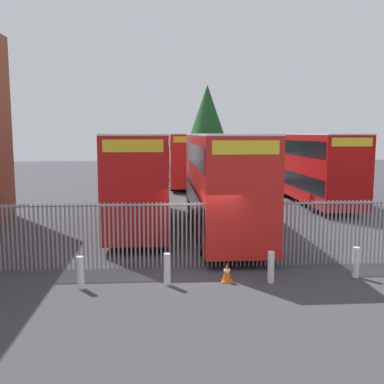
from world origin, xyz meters
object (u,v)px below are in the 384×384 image
object	(u,v)px
bollard_near_left	(81,273)
bollard_center_front	(167,269)
double_decker_bus_behind_fence_right	(314,165)
double_decker_bus_far_back	(184,157)
double_decker_bus_near_gate	(222,180)
double_decker_bus_behind_fence_left	(141,176)
bollard_near_right	(271,267)
traffic_cone_by_gate	(227,272)
bollard_far_right	(356,262)

from	to	relation	value
bollard_near_left	bollard_center_front	size ratio (longest dim) A/B	1.00
double_decker_bus_behind_fence_right	double_decker_bus_far_back	world-z (taller)	same
double_decker_bus_far_back	bollard_center_front	size ratio (longest dim) A/B	11.38
double_decker_bus_near_gate	double_decker_bus_behind_fence_left	distance (m)	4.12
bollard_near_right	traffic_cone_by_gate	bearing A→B (deg)	172.81
double_decker_bus_near_gate	traffic_cone_by_gate	xyz separation A→B (m)	(-0.70, -6.34, -2.13)
bollard_near_left	bollard_near_right	size ratio (longest dim) A/B	1.00
double_decker_bus_near_gate	traffic_cone_by_gate	bearing A→B (deg)	-96.33
double_decker_bus_near_gate	bollard_near_right	bearing A→B (deg)	-84.75
double_decker_bus_behind_fence_right	bollard_far_right	bearing A→B (deg)	-104.28
double_decker_bus_behind_fence_left	bollard_center_front	bearing A→B (deg)	-82.38
bollard_near_left	bollard_center_front	bearing A→B (deg)	3.27
double_decker_bus_far_back	traffic_cone_by_gate	world-z (taller)	double_decker_bus_far_back
bollard_near_right	traffic_cone_by_gate	xyz separation A→B (m)	(-1.30, 0.16, -0.19)
double_decker_bus_far_back	double_decker_bus_behind_fence_left	bearing A→B (deg)	-100.00
bollard_near_right	bollard_far_right	distance (m)	2.76
double_decker_bus_near_gate	bollard_far_right	bearing A→B (deg)	-61.68
double_decker_bus_far_back	bollard_far_right	size ratio (longest dim) A/B	11.38
double_decker_bus_near_gate	double_decker_bus_far_back	size ratio (longest dim) A/B	1.00
double_decker_bus_near_gate	double_decker_bus_far_back	world-z (taller)	same
double_decker_bus_far_back	bollard_far_right	bearing A→B (deg)	-80.69
double_decker_bus_behind_fence_right	bollard_center_front	size ratio (longest dim) A/B	11.38
double_decker_bus_near_gate	bollard_near_left	xyz separation A→B (m)	(-4.98, -6.65, -1.95)
double_decker_bus_near_gate	double_decker_bus_behind_fence_left	bearing A→B (deg)	151.73
double_decker_bus_far_back	bollard_center_front	xyz separation A→B (m)	(-1.79, -25.01, -1.95)
bollard_far_right	bollard_near_right	bearing A→B (deg)	-173.65
bollard_far_right	double_decker_bus_behind_fence_right	bearing A→B (deg)	75.72
double_decker_bus_behind_fence_left	bollard_center_front	xyz separation A→B (m)	(1.13, -8.46, -1.95)
bollard_center_front	bollard_near_left	bearing A→B (deg)	-176.73
double_decker_bus_far_back	bollard_near_left	world-z (taller)	double_decker_bus_far_back
double_decker_bus_far_back	bollard_far_right	world-z (taller)	double_decker_bus_far_back
bollard_far_right	double_decker_bus_near_gate	bearing A→B (deg)	118.32
bollard_center_front	double_decker_bus_near_gate	bearing A→B (deg)	69.02
double_decker_bus_behind_fence_left	double_decker_bus_far_back	xyz separation A→B (m)	(2.92, 16.55, 0.00)
double_decker_bus_near_gate	double_decker_bus_behind_fence_right	size ratio (longest dim) A/B	1.00
double_decker_bus_behind_fence_left	bollard_near_left	xyz separation A→B (m)	(-1.35, -8.60, -1.95)
double_decker_bus_behind_fence_right	double_decker_bus_far_back	xyz separation A→B (m)	(-7.71, 10.33, 0.00)
double_decker_bus_far_back	bollard_center_front	distance (m)	25.15
bollard_center_front	bollard_near_right	xyz separation A→B (m)	(3.09, 0.00, 0.00)
double_decker_bus_behind_fence_left	double_decker_bus_behind_fence_right	bearing A→B (deg)	30.34
double_decker_bus_behind_fence_right	bollard_near_right	world-z (taller)	double_decker_bus_behind_fence_right
double_decker_bus_behind_fence_right	double_decker_bus_near_gate	bearing A→B (deg)	-130.59
double_decker_bus_near_gate	bollard_near_right	distance (m)	6.82
double_decker_bus_far_back	bollard_center_front	world-z (taller)	double_decker_bus_far_back
double_decker_bus_near_gate	traffic_cone_by_gate	size ratio (longest dim) A/B	18.32
double_decker_bus_behind_fence_right	traffic_cone_by_gate	world-z (taller)	double_decker_bus_behind_fence_right
double_decker_bus_near_gate	bollard_near_left	world-z (taller)	double_decker_bus_near_gate
double_decker_bus_behind_fence_left	double_decker_bus_behind_fence_right	xyz separation A→B (m)	(10.63, 6.22, 0.00)
double_decker_bus_near_gate	bollard_near_left	bearing A→B (deg)	-126.82
bollard_far_right	double_decker_bus_far_back	bearing A→B (deg)	99.31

